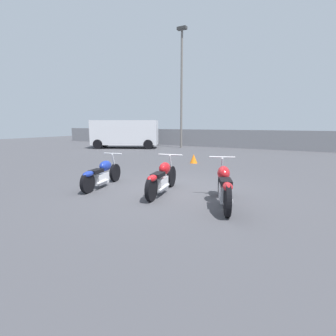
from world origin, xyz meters
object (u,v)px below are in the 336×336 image
Objects in this scene: parked_van at (125,133)px; motorcycle_slot_0 at (102,174)px; motorcycle_slot_1 at (162,178)px; light_pole_left at (182,80)px; traffic_cone_near at (194,159)px; motorcycle_slot_2 at (224,186)px.

motorcycle_slot_0 is at bearing 8.84° from parked_van.
motorcycle_slot_1 is at bearing 15.92° from parked_van.
light_pole_left reaches higher than motorcycle_slot_1.
light_pole_left is 4.22× the size of motorcycle_slot_0.
motorcycle_slot_2 is at bearing -60.10° from traffic_cone_near.
motorcycle_slot_1 is at bearing -5.32° from motorcycle_slot_0.
light_pole_left reaches higher than traffic_cone_near.
light_pole_left reaches higher than motorcycle_slot_2.
motorcycle_slot_0 is 4.83× the size of traffic_cone_near.
light_pole_left is 4.03× the size of motorcycle_slot_1.
traffic_cone_near is (-3.26, 5.66, -0.24)m from motorcycle_slot_2.
parked_van is at bearing 114.06° from motorcycle_slot_2.
motorcycle_slot_1 is at bearing 150.71° from motorcycle_slot_2.
traffic_cone_near is (-1.50, 5.47, -0.21)m from motorcycle_slot_1.
motorcycle_slot_2 reaches higher than traffic_cone_near.
motorcycle_slot_1 is 13.83m from parked_van.
motorcycle_slot_2 is at bearing -17.47° from motorcycle_slot_1.
motorcycle_slot_1 is (1.92, 0.24, 0.03)m from motorcycle_slot_0.
motorcycle_slot_1 is 5.06× the size of traffic_cone_near.
parked_van is at bearing 149.00° from traffic_cone_near.
motorcycle_slot_1 reaches higher than motorcycle_slot_0.
motorcycle_slot_2 is 0.40× the size of parked_van.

